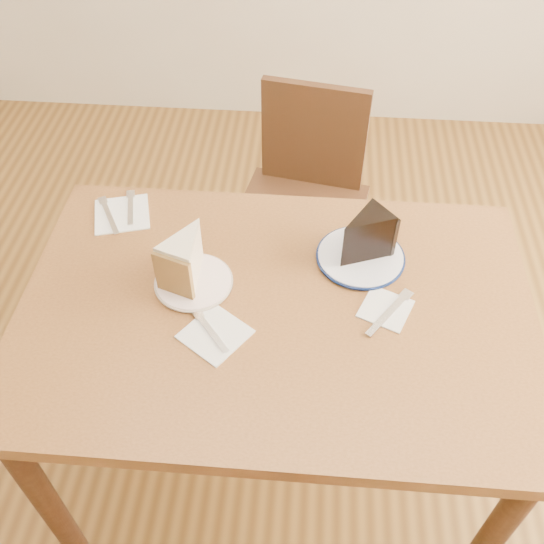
{
  "coord_description": "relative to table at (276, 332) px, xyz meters",
  "views": [
    {
      "loc": [
        0.06,
        -0.9,
        1.83
      ],
      "look_at": [
        -0.01,
        0.06,
        0.8
      ],
      "focal_mm": 40.0,
      "sensor_mm": 36.0,
      "label": 1
    }
  ],
  "objects": [
    {
      "name": "napkin_navy",
      "position": [
        0.25,
        0.01,
        0.1
      ],
      "size": [
        0.14,
        0.14,
        0.0
      ],
      "primitive_type": "cube",
      "rotation": [
        0.0,
        0.0,
        -0.41
      ],
      "color": "white",
      "rests_on": "table"
    },
    {
      "name": "fork_spare",
      "position": [
        -0.42,
        0.31,
        0.1
      ],
      "size": [
        0.05,
        0.14,
        0.0
      ],
      "primitive_type": "cube",
      "rotation": [
        0.0,
        0.0,
        0.23
      ],
      "color": "silver",
      "rests_on": "napkin_spare"
    },
    {
      "name": "ground",
      "position": [
        0.0,
        0.0,
        -0.65
      ],
      "size": [
        4.0,
        4.0,
        0.0
      ],
      "primitive_type": "plane",
      "color": "#533616",
      "rests_on": "ground"
    },
    {
      "name": "plate_cream",
      "position": [
        -0.2,
        0.05,
        0.1
      ],
      "size": [
        0.18,
        0.18,
        0.01
      ],
      "primitive_type": "cylinder",
      "color": "white",
      "rests_on": "table"
    },
    {
      "name": "carrot_cake",
      "position": [
        -0.21,
        0.08,
        0.17
      ],
      "size": [
        0.13,
        0.15,
        0.11
      ],
      "primitive_type": null,
      "rotation": [
        0.0,
        0.0,
        -0.34
      ],
      "color": "#F9E9CE",
      "rests_on": "plate_cream"
    },
    {
      "name": "fork_cream",
      "position": [
        -0.14,
        -0.09,
        0.1
      ],
      "size": [
        0.1,
        0.12,
        0.0
      ],
      "primitive_type": "cube",
      "rotation": [
        0.0,
        0.0,
        0.67
      ],
      "color": "silver",
      "rests_on": "napkin_cream"
    },
    {
      "name": "table",
      "position": [
        0.0,
        0.0,
        0.0
      ],
      "size": [
        1.2,
        0.8,
        0.75
      ],
      "color": "#563317",
      "rests_on": "ground"
    },
    {
      "name": "plate_navy",
      "position": [
        0.2,
        0.17,
        0.1
      ],
      "size": [
        0.21,
        0.21,
        0.01
      ],
      "primitive_type": "cylinder",
      "color": "white",
      "rests_on": "table"
    },
    {
      "name": "knife_spare",
      "position": [
        -0.47,
        0.27,
        0.1
      ],
      "size": [
        0.09,
        0.15,
        0.0
      ],
      "primitive_type": "cube",
      "rotation": [
        0.0,
        0.0,
        0.51
      ],
      "color": "white",
      "rests_on": "napkin_spare"
    },
    {
      "name": "knife_navy",
      "position": [
        0.26,
        -0.0,
        0.1
      ],
      "size": [
        0.11,
        0.15,
        0.0
      ],
      "primitive_type": "cube",
      "rotation": [
        0.0,
        0.0,
        -0.63
      ],
      "color": "silver",
      "rests_on": "napkin_navy"
    },
    {
      "name": "napkin_spare",
      "position": [
        -0.44,
        0.28,
        0.1
      ],
      "size": [
        0.17,
        0.17,
        0.0
      ],
      "primitive_type": "cube",
      "rotation": [
        0.0,
        0.0,
        0.27
      ],
      "color": "white",
      "rests_on": "table"
    },
    {
      "name": "napkin_cream",
      "position": [
        -0.13,
        -0.09,
        0.1
      ],
      "size": [
        0.18,
        0.18,
        0.0
      ],
      "primitive_type": "cube",
      "rotation": [
        0.0,
        0.0,
        0.95
      ],
      "color": "white",
      "rests_on": "table"
    },
    {
      "name": "chocolate_cake",
      "position": [
        0.19,
        0.17,
        0.17
      ],
      "size": [
        0.15,
        0.15,
        0.11
      ],
      "primitive_type": null,
      "rotation": [
        0.0,
        0.0,
        2.27
      ],
      "color": "black",
      "rests_on": "plate_navy"
    },
    {
      "name": "chair_far",
      "position": [
        0.04,
        0.7,
        -0.18
      ],
      "size": [
        0.49,
        0.49,
        0.85
      ],
      "rotation": [
        0.0,
        0.0,
        2.96
      ],
      "color": "black",
      "rests_on": "ground"
    }
  ]
}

